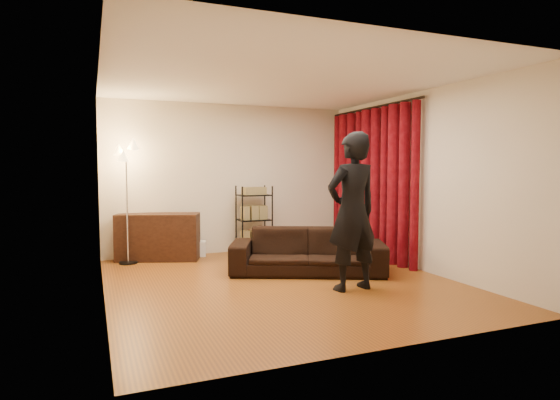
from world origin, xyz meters
name	(u,v)px	position (x,y,z in m)	size (l,w,h in m)	color
floor	(281,282)	(0.00, 0.00, 0.00)	(5.00, 5.00, 0.00)	#905017
ceiling	(281,81)	(0.00, 0.00, 2.70)	(5.00, 5.00, 0.00)	white
wall_back	(230,179)	(0.00, 2.50, 1.35)	(5.00, 5.00, 0.00)	beige
wall_front	(393,192)	(0.00, -2.50, 1.35)	(5.00, 5.00, 0.00)	beige
wall_left	(102,185)	(-2.25, 0.00, 1.35)	(5.00, 5.00, 0.00)	beige
wall_right	(419,181)	(2.25, 0.00, 1.35)	(5.00, 5.00, 0.00)	beige
curtain_rod	(373,108)	(2.15, 1.12, 2.58)	(0.04, 0.04, 2.65)	black
curtain	(371,184)	(2.13, 1.12, 1.28)	(0.22, 2.65, 2.55)	maroon
sofa	(308,251)	(0.58, 0.39, 0.33)	(2.24, 0.87, 0.65)	black
person	(352,212)	(0.69, -0.68, 1.00)	(0.73, 0.48, 2.00)	black
media_cabinet	(158,237)	(-1.34, 2.23, 0.39)	(1.34, 0.50, 0.78)	black
storage_boxes	(197,249)	(-0.67, 2.31, 0.13)	(0.32, 0.26, 0.27)	white
wire_shelf	(254,220)	(0.35, 2.17, 0.61)	(0.56, 0.39, 1.23)	black
floor_lamp	(127,204)	(-1.84, 2.09, 0.97)	(0.35, 0.35, 1.94)	silver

